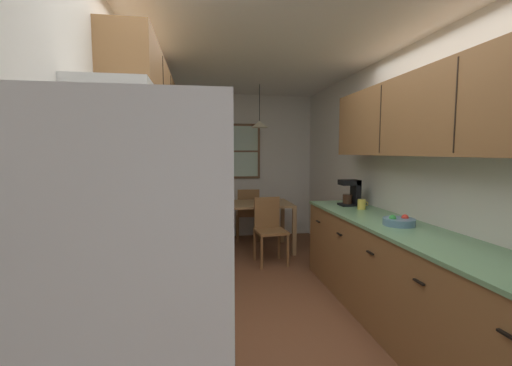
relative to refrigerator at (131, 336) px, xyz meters
name	(u,v)px	position (x,y,z in m)	size (l,w,h in m)	color
ground_plane	(268,295)	(0.95, 2.19, -0.85)	(12.00, 12.00, 0.00)	brown
wall_left	(133,178)	(-0.40, 2.19, 0.42)	(0.10, 9.00, 2.55)	silver
wall_right	(388,175)	(2.30, 2.19, 0.42)	(0.10, 9.00, 2.55)	silver
wall_back	(240,166)	(0.95, 4.84, 0.42)	(4.40, 0.10, 2.55)	silver
ceiling_slab	(269,47)	(0.95, 2.19, 1.74)	(4.40, 9.00, 0.08)	white
refrigerator	(131,336)	(0.00, 0.00, 0.00)	(0.73, 0.73, 1.70)	white
stove_range	(149,336)	(-0.05, 0.68, -0.38)	(0.66, 0.59, 1.10)	black
microwave_over_range	(121,118)	(-0.16, 0.68, 0.87)	(0.39, 0.63, 0.34)	white
counter_left	(170,265)	(-0.05, 2.00, -0.40)	(0.64, 2.04, 0.90)	olive
upper_cabinets_left	(149,106)	(-0.19, 1.95, 1.10)	(0.33, 2.12, 0.76)	olive
counter_right	(403,280)	(1.95, 1.29, -0.40)	(0.64, 3.21, 0.90)	olive
upper_cabinets_right	(430,114)	(2.09, 1.24, 0.99)	(0.33, 2.89, 0.68)	olive
dining_table	(259,210)	(1.14, 3.86, -0.22)	(0.98, 0.79, 0.75)	#A87F51
dining_chair_near	(269,227)	(1.18, 3.26, -0.35)	(0.44, 0.44, 0.90)	olive
dining_chair_far	(248,212)	(1.04, 4.46, -0.35)	(0.42, 0.42, 0.90)	olive
pendant_light	(259,124)	(1.14, 3.86, 1.11)	(0.26, 0.26, 0.65)	black
back_window	(236,151)	(0.87, 4.76, 0.69)	(0.87, 0.05, 0.97)	brown
trash_bin	(202,247)	(0.25, 3.14, -0.56)	(0.29, 0.29, 0.58)	white
storage_canister	(156,229)	(-0.05, 1.11, 0.15)	(0.12, 0.12, 0.21)	#D84C19
dish_towel	(210,314)	(0.31, 0.83, -0.35)	(0.02, 0.16, 0.24)	silver
coffee_maker	(352,192)	(2.01, 2.48, 0.21)	(0.22, 0.18, 0.30)	black
mug_by_coffeemaker	(362,204)	(2.01, 2.21, 0.10)	(0.12, 0.09, 0.11)	#E5CC4C
fruit_bowl	(399,221)	(1.95, 1.39, 0.08)	(0.27, 0.27, 0.09)	#597F9E
table_serving_bowl	(266,202)	(1.23, 3.77, -0.08)	(0.20, 0.20, 0.06)	silver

